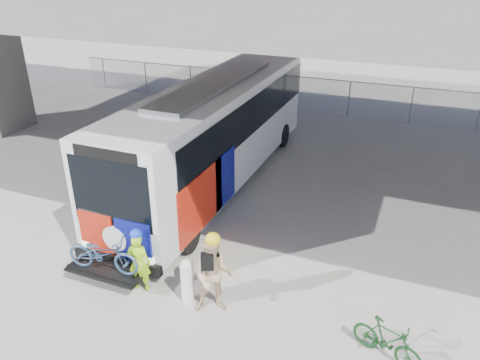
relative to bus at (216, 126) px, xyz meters
The scene contains 7 objects.
ground 3.89m from the bus, 52.30° to the right, with size 160.00×160.00×0.00m, color #9E9991.
bus is the anchor object (origin of this frame).
chainlink_fence 9.65m from the bus, 78.00° to the left, with size 30.00×0.06×30.00m.
bollard 6.83m from the bus, 71.13° to the right, with size 0.31×0.31×1.20m.
cyclist_hivis 6.49m from the bus, 82.38° to the right, with size 0.63×0.48×1.72m.
cyclist_tan 7.02m from the bus, 65.70° to the right, with size 1.14×1.03×2.10m.
bike_parked 9.36m from the bus, 43.26° to the right, with size 0.43×1.52×0.91m, color #133B17.
Camera 1 is at (4.64, -11.41, 7.49)m, focal length 35.00 mm.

